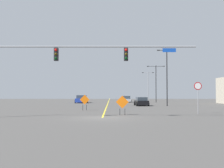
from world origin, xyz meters
The scene contains 12 objects.
ground centered at (0.00, 0.00, 0.00)m, with size 126.06×126.06×0.00m, color #4C4947.
road_centre_stripe centered at (0.00, 35.02, 0.00)m, with size 0.16×70.03×0.01m.
traffic_signal_assembly centered at (-3.29, -0.01, 4.86)m, with size 17.33×0.44×6.31m.
stop_sign centered at (9.13, 3.92, 2.15)m, with size 0.76×0.07×3.06m.
street_lamp_near_left centered at (10.05, 45.20, 4.36)m, with size 3.07×0.24×7.32m.
street_lamp_far_left centered at (9.12, 18.40, 4.74)m, with size 1.58×0.24×8.70m.
street_lamp_far_right centered at (10.04, 33.10, 4.63)m, with size 3.77×0.24×7.73m.
construction_sign_left_shoulder centered at (1.73, 2.59, 1.10)m, with size 1.18×0.07×1.78m.
construction_sign_left_lane centered at (-2.37, 8.73, 1.13)m, with size 1.13×0.08×1.79m.
car_black_distant centered at (5.37, 19.22, 0.65)m, with size 2.09×3.92×1.34m.
car_blue_mid centered at (-5.28, 30.23, 0.72)m, with size 2.23×4.28×1.53m.
car_silver_passing centered at (3.74, 34.10, 0.64)m, with size 2.20×4.32×1.33m.
Camera 1 is at (0.79, -21.14, 2.05)m, focal length 41.45 mm.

